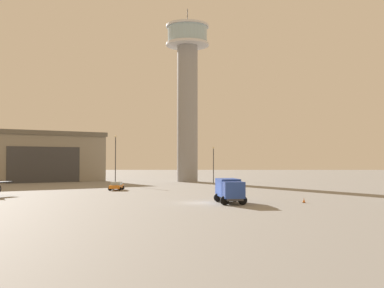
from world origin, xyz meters
TOP-DOWN VIEW (x-y plane):
  - ground_plane at (0.00, 0.00)m, footprint 400.00×400.00m
  - control_tower at (-2.57, 55.60)m, footprint 10.14×10.14m
  - hangar at (-40.35, 58.66)m, footprint 36.84×34.48m
  - truck_box_blue at (3.27, -0.45)m, footprint 3.57×6.55m
  - car_orange at (-13.81, 23.47)m, footprint 2.29×4.15m
  - light_post_west at (-17.22, 42.20)m, footprint 0.44×0.44m
  - light_post_east at (3.29, 48.43)m, footprint 0.44×0.44m
  - traffic_cone_near_left at (11.96, 0.06)m, footprint 0.36×0.36m

SIDE VIEW (x-z plane):
  - ground_plane at x=0.00m, z-range 0.00..0.00m
  - traffic_cone_near_left at x=11.96m, z-range 0.00..0.59m
  - car_orange at x=-13.81m, z-range 0.05..1.42m
  - truck_box_blue at x=3.27m, z-range 0.20..2.98m
  - light_post_east at x=3.29m, z-range 0.81..8.79m
  - hangar at x=-40.35m, z-range 0.02..11.74m
  - light_post_west at x=-17.22m, z-range 0.86..11.03m
  - control_tower at x=-2.57m, z-range 2.42..43.48m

